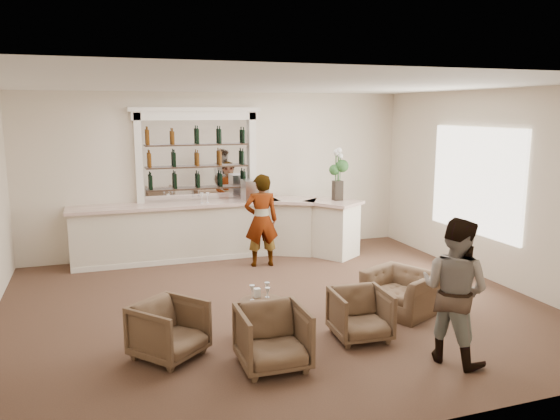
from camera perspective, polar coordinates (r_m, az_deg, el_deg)
The scene contains 19 objects.
ground at distance 8.46m, azimuth -0.58°, elevation -9.98°, with size 8.00×8.00×0.00m, color brown.
room_shell at distance 8.68m, azimuth -1.08°, elevation 6.39°, with size 8.04×7.02×3.32m.
bar_counter at distance 11.03m, azimuth -6.32°, elevation -2.08°, with size 5.72×1.80×1.14m.
back_bar_alcove at distance 11.15m, azimuth -8.64°, elevation 5.58°, with size 2.64×0.25×3.00m.
cocktail_table at distance 7.30m, azimuth -1.91°, elevation -11.26°, with size 0.57×0.57×0.50m, color #503922.
sommelier at distance 10.34m, azimuth -1.97°, elevation -1.09°, with size 0.65×0.42×1.77m, color gray.
guest at distance 6.76m, azimuth 17.77°, elevation -8.00°, with size 0.84×0.66×1.74m, color gray.
armchair_left at distance 6.83m, azimuth -11.50°, elevation -12.18°, with size 0.74×0.76×0.69m, color brown.
armchair_center at distance 6.46m, azimuth -0.77°, elevation -13.17°, with size 0.77×0.79×0.72m, color brown.
armchair_right at distance 7.29m, azimuth 8.39°, elevation -10.74°, with size 0.70×0.72×0.66m, color brown.
armchair_far at distance 8.30m, azimuth 12.55°, elevation -8.37°, with size 0.95×0.83×0.62m, color brown.
espresso_machine at distance 11.03m, azimuth -2.66°, elevation 2.09°, with size 0.48×0.41×0.42m, color silver.
flower_vase at distance 11.08m, azimuth 6.07°, elevation 4.07°, with size 0.28×0.28×1.06m.
wine_glass_bar_left at distance 10.85m, azimuth -7.57°, elevation 1.29°, with size 0.07×0.07×0.21m, color white, non-canonical shape.
wine_glass_bar_right at distance 10.83m, azimuth -8.17°, elevation 1.26°, with size 0.07×0.07×0.21m, color white, non-canonical shape.
wine_glass_tbl_a at distance 7.17m, azimuth -2.93°, elevation -8.65°, with size 0.07×0.07×0.21m, color white, non-canonical shape.
wine_glass_tbl_b at distance 7.28m, azimuth -1.36°, elevation -8.35°, with size 0.07×0.07×0.21m, color white, non-canonical shape.
wine_glass_tbl_c at distance 7.07m, azimuth -1.30°, elevation -8.92°, with size 0.07×0.07×0.21m, color white, non-canonical shape.
napkin_holder at distance 7.32m, azimuth -2.40°, elevation -8.64°, with size 0.08×0.08×0.12m, color white.
Camera 1 is at (-2.50, -7.52, 2.94)m, focal length 35.00 mm.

